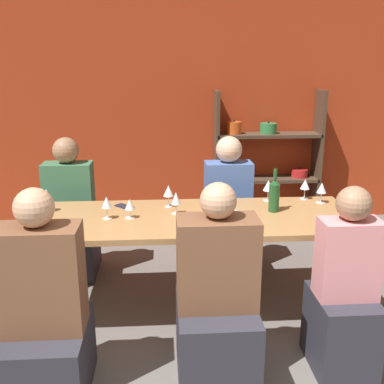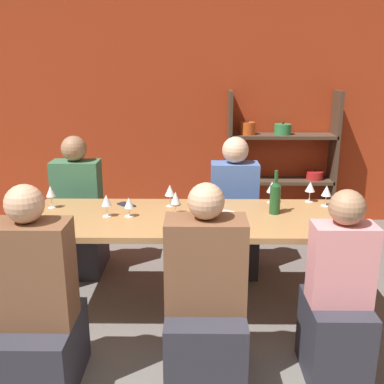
{
  "view_description": "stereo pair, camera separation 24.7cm",
  "coord_description": "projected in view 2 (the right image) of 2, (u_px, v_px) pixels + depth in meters",
  "views": [
    {
      "loc": [
        -0.31,
        -1.32,
        1.81
      ],
      "look_at": [
        -0.1,
        1.79,
        0.92
      ],
      "focal_mm": 42.0,
      "sensor_mm": 36.0,
      "label": 1
    },
    {
      "loc": [
        -0.07,
        -1.33,
        1.81
      ],
      "look_at": [
        -0.1,
        1.79,
        0.92
      ],
      "focal_mm": 42.0,
      "sensor_mm": 36.0,
      "label": 2
    }
  ],
  "objects": [
    {
      "name": "person_near_c",
      "position": [
        37.0,
        317.0,
        2.53
      ],
      "size": [
        0.44,
        0.55,
        1.21
      ],
      "color": "#2D2D38",
      "rests_on": "ground_plane"
    },
    {
      "name": "wine_glass_white_b",
      "position": [
        129.0,
        204.0,
        3.16
      ],
      "size": [
        0.07,
        0.07,
        0.14
      ],
      "color": "white",
      "rests_on": "dining_table"
    },
    {
      "name": "shelf_unit",
      "position": [
        281.0,
        176.0,
        5.09
      ],
      "size": [
        1.2,
        0.3,
        1.53
      ],
      "color": "#4C3828",
      "rests_on": "ground_plane"
    },
    {
      "name": "wine_glass_empty_c",
      "position": [
        310.0,
        187.0,
        3.49
      ],
      "size": [
        0.08,
        0.08,
        0.16
      ],
      "color": "white",
      "rests_on": "dining_table"
    },
    {
      "name": "wine_glass_red_a",
      "position": [
        51.0,
        192.0,
        3.34
      ],
      "size": [
        0.07,
        0.07,
        0.17
      ],
      "color": "white",
      "rests_on": "dining_table"
    },
    {
      "name": "dining_table",
      "position": [
        192.0,
        228.0,
        3.22
      ],
      "size": [
        2.34,
        0.84,
        0.77
      ],
      "color": "#AD7F4C",
      "rests_on": "ground_plane"
    },
    {
      "name": "wine_glass_empty_a",
      "position": [
        170.0,
        191.0,
        3.38
      ],
      "size": [
        0.08,
        0.08,
        0.17
      ],
      "color": "white",
      "rests_on": "dining_table"
    },
    {
      "name": "wine_glass_red_b",
      "position": [
        327.0,
        191.0,
        3.39
      ],
      "size": [
        0.07,
        0.07,
        0.16
      ],
      "color": "white",
      "rests_on": "dining_table"
    },
    {
      "name": "person_near_b",
      "position": [
        337.0,
        309.0,
        2.61
      ],
      "size": [
        0.35,
        0.44,
        1.16
      ],
      "color": "#2D2D38",
      "rests_on": "ground_plane"
    },
    {
      "name": "cell_phone",
      "position": [
        126.0,
        205.0,
        3.43
      ],
      "size": [
        0.16,
        0.16,
        0.01
      ],
      "color": "#1E2338",
      "rests_on": "dining_table"
    },
    {
      "name": "person_far_b",
      "position": [
        79.0,
        222.0,
        3.99
      ],
      "size": [
        0.41,
        0.51,
        1.23
      ],
      "rotation": [
        0.0,
        0.0,
        3.14
      ],
      "color": "#2D2D38",
      "rests_on": "ground_plane"
    },
    {
      "name": "wine_glass_white_a",
      "position": [
        212.0,
        196.0,
        3.26
      ],
      "size": [
        0.07,
        0.07,
        0.16
      ],
      "color": "white",
      "rests_on": "dining_table"
    },
    {
      "name": "wine_bottle_green",
      "position": [
        275.0,
        197.0,
        3.21
      ],
      "size": [
        0.08,
        0.08,
        0.32
      ],
      "color": "#1E4C23",
      "rests_on": "dining_table"
    },
    {
      "name": "wine_glass_white_c",
      "position": [
        176.0,
        199.0,
        3.22
      ],
      "size": [
        0.07,
        0.07,
        0.16
      ],
      "color": "white",
      "rests_on": "dining_table"
    },
    {
      "name": "wine_glass_white_d",
      "position": [
        272.0,
        188.0,
        3.47
      ],
      "size": [
        0.08,
        0.08,
        0.17
      ],
      "color": "white",
      "rests_on": "dining_table"
    },
    {
      "name": "wine_glass_empty_b",
      "position": [
        106.0,
        201.0,
        3.15
      ],
      "size": [
        0.07,
        0.07,
        0.16
      ],
      "color": "white",
      "rests_on": "dining_table"
    },
    {
      "name": "person_near_a",
      "position": [
        205.0,
        313.0,
        2.58
      ],
      "size": [
        0.45,
        0.56,
        1.21
      ],
      "color": "#2D2D38",
      "rests_on": "ground_plane"
    },
    {
      "name": "mixing_bowl",
      "position": [
        223.0,
        222.0,
        2.91
      ],
      "size": [
        0.26,
        0.26,
        0.1
      ],
      "color": "#B7BABC",
      "rests_on": "dining_table"
    },
    {
      "name": "wall_back_red",
      "position": [
        203.0,
        106.0,
        5.08
      ],
      "size": [
        8.8,
        0.06,
        2.7
      ],
      "color": "#B23819",
      "rests_on": "ground_plane"
    },
    {
      "name": "person_far_a",
      "position": [
        233.0,
        222.0,
        4.0
      ],
      "size": [
        0.41,
        0.51,
        1.22
      ],
      "rotation": [
        0.0,
        0.0,
        3.14
      ],
      "color": "#2D2D38",
      "rests_on": "ground_plane"
    }
  ]
}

